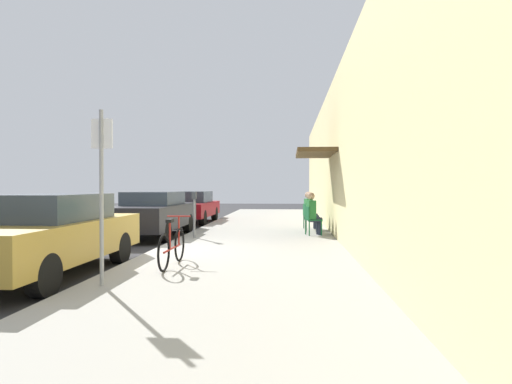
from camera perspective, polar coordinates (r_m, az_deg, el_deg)
ground_plane at (r=10.06m, az=-14.11°, el=-8.36°), size 60.00×60.00×0.00m
sidewalk_slab at (r=11.56m, az=-0.15°, el=-6.86°), size 4.50×32.00×0.12m
building_facade at (r=11.56m, az=11.82°, el=4.82°), size 1.40×32.00×4.82m
parked_car_0 at (r=8.34m, az=-26.47°, el=-5.09°), size 1.80×4.40×1.45m
parked_car_1 at (r=13.68m, az=-13.76°, el=-2.80°), size 1.80×4.40×1.42m
parked_car_2 at (r=18.77m, az=-8.72°, el=-1.94°), size 1.80×4.40×1.38m
parking_meter at (r=12.29m, az=-8.35°, el=-2.54°), size 0.12×0.10×1.32m
street_sign at (r=6.64m, az=-20.14°, el=1.16°), size 0.32×0.06×2.60m
bicycle_0 at (r=7.96m, az=-11.25°, el=-7.27°), size 0.46×1.71×0.90m
cafe_chair_0 at (r=12.89m, az=7.43°, el=-3.56°), size 0.53×0.53×0.87m
seated_patron_0 at (r=12.89m, az=7.69°, el=-2.71°), size 0.49×0.44×1.29m
cafe_chair_1 at (r=13.74m, az=7.23°, el=-3.30°), size 0.47×0.47×0.87m
seated_patron_1 at (r=13.73m, az=7.49°, el=-2.50°), size 0.44×0.38×1.29m
cafe_chair_2 at (r=14.76m, az=7.04°, el=-3.02°), size 0.50×0.50×0.87m
seated_patron_2 at (r=14.76m, az=7.27°, el=-2.27°), size 0.47×0.41×1.29m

